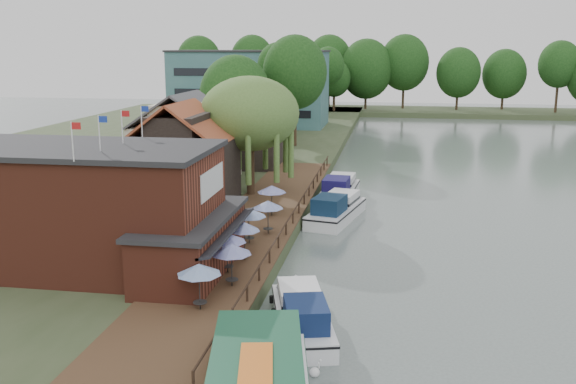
# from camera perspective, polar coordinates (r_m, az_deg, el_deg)

# --- Properties ---
(ground) EXTENTS (260.00, 260.00, 0.00)m
(ground) POSITION_cam_1_polar(r_m,az_deg,el_deg) (37.69, 6.10, -8.81)
(ground) COLOR #54615D
(ground) RESTS_ON ground
(land_bank) EXTENTS (50.00, 140.00, 1.00)m
(land_bank) POSITION_cam_1_polar(r_m,az_deg,el_deg) (78.04, -14.80, 2.55)
(land_bank) COLOR #384728
(land_bank) RESTS_ON ground
(quay_deck) EXTENTS (6.00, 50.00, 0.10)m
(quay_deck) POSITION_cam_1_polar(r_m,az_deg,el_deg) (47.80, -2.76, -2.72)
(quay_deck) COLOR #47301E
(quay_deck) RESTS_ON land_bank
(quay_rail) EXTENTS (0.20, 49.00, 1.00)m
(quay_rail) POSITION_cam_1_polar(r_m,az_deg,el_deg) (47.68, 0.54, -2.18)
(quay_rail) COLOR black
(quay_rail) RESTS_ON land_bank
(pub) EXTENTS (20.00, 11.00, 7.30)m
(pub) POSITION_cam_1_polar(r_m,az_deg,el_deg) (38.61, -15.05, -1.40)
(pub) COLOR maroon
(pub) RESTS_ON land_bank
(hotel_block) EXTENTS (25.40, 12.40, 12.30)m
(hotel_block) POSITION_cam_1_polar(r_m,az_deg,el_deg) (107.88, -3.39, 9.24)
(hotel_block) COLOR #38666B
(hotel_block) RESTS_ON land_bank
(cottage_a) EXTENTS (8.60, 7.60, 8.50)m
(cottage_a) POSITION_cam_1_polar(r_m,az_deg,el_deg) (52.51, -9.39, 3.23)
(cottage_a) COLOR black
(cottage_a) RESTS_ON land_bank
(cottage_b) EXTENTS (9.60, 8.60, 8.50)m
(cottage_b) POSITION_cam_1_polar(r_m,az_deg,el_deg) (62.83, -9.07, 4.80)
(cottage_b) COLOR beige
(cottage_b) RESTS_ON land_bank
(cottage_c) EXTENTS (7.60, 7.60, 8.50)m
(cottage_c) POSITION_cam_1_polar(r_m,az_deg,el_deg) (70.34, -3.65, 5.78)
(cottage_c) COLOR black
(cottage_c) RESTS_ON land_bank
(willow) EXTENTS (8.60, 8.60, 10.43)m
(willow) POSITION_cam_1_polar(r_m,az_deg,el_deg) (55.91, -3.39, 4.95)
(willow) COLOR #476B2D
(willow) RESTS_ON land_bank
(umbrella_0) EXTENTS (2.23, 2.23, 2.38)m
(umbrella_0) POSITION_cam_1_polar(r_m,az_deg,el_deg) (32.21, -7.87, -8.33)
(umbrella_0) COLOR #1C4F9C
(umbrella_0) RESTS_ON quay_deck
(umbrella_1) EXTENTS (2.24, 2.24, 2.38)m
(umbrella_1) POSITION_cam_1_polar(r_m,az_deg,el_deg) (35.03, -5.04, -6.49)
(umbrella_1) COLOR navy
(umbrella_1) RESTS_ON quay_deck
(umbrella_2) EXTENTS (2.25, 2.25, 2.38)m
(umbrella_2) POSITION_cam_1_polar(r_m,az_deg,el_deg) (37.10, -5.42, -5.39)
(umbrella_2) COLOR navy
(umbrella_2) RESTS_ON quay_deck
(umbrella_3) EXTENTS (1.98, 1.98, 2.38)m
(umbrella_3) POSITION_cam_1_polar(r_m,az_deg,el_deg) (39.21, -3.91, -4.35)
(umbrella_3) COLOR navy
(umbrella_3) RESTS_ON quay_deck
(umbrella_4) EXTENTS (2.35, 2.35, 2.38)m
(umbrella_4) POSITION_cam_1_polar(r_m,az_deg,el_deg) (42.38, -3.50, -3.03)
(umbrella_4) COLOR #1B4599
(umbrella_4) RESTS_ON quay_deck
(umbrella_5) EXTENTS (2.17, 2.17, 2.38)m
(umbrella_5) POSITION_cam_1_polar(r_m,az_deg,el_deg) (44.45, -1.79, -2.25)
(umbrella_5) COLOR #1B3895
(umbrella_5) RESTS_ON quay_deck
(umbrella_6) EXTENTS (2.27, 2.27, 2.38)m
(umbrella_6) POSITION_cam_1_polar(r_m,az_deg,el_deg) (49.23, -1.45, -0.76)
(umbrella_6) COLOR navy
(umbrella_6) RESTS_ON quay_deck
(cruiser_0) EXTENTS (5.05, 9.44, 2.15)m
(cruiser_0) POSITION_cam_1_polar(r_m,az_deg,el_deg) (32.36, 1.26, -10.42)
(cruiser_0) COLOR white
(cruiser_0) RESTS_ON ground
(cruiser_1) EXTENTS (5.13, 10.20, 2.36)m
(cruiser_1) POSITION_cam_1_polar(r_m,az_deg,el_deg) (52.26, 4.31, -1.24)
(cruiser_1) COLOR silver
(cruiser_1) RESTS_ON ground
(cruiser_2) EXTENTS (3.79, 9.98, 2.37)m
(cruiser_2) POSITION_cam_1_polar(r_m,az_deg,el_deg) (59.42, 4.58, 0.48)
(cruiser_2) COLOR silver
(cruiser_2) RESTS_ON ground
(swan) EXTENTS (0.44, 0.44, 0.44)m
(swan) POSITION_cam_1_polar(r_m,az_deg,el_deg) (28.58, 2.39, -15.66)
(swan) COLOR white
(swan) RESTS_ON ground
(bank_tree_0) EXTENTS (8.90, 8.90, 11.91)m
(bank_tree_0) POSITION_cam_1_polar(r_m,az_deg,el_deg) (80.09, -4.67, 7.84)
(bank_tree_0) COLOR #143811
(bank_tree_0) RESTS_ON land_bank
(bank_tree_1) EXTENTS (8.35, 8.35, 14.38)m
(bank_tree_1) POSITION_cam_1_polar(r_m,az_deg,el_deg) (84.44, 0.61, 8.98)
(bank_tree_1) COLOR #143811
(bank_tree_1) RESTS_ON land_bank
(bank_tree_2) EXTENTS (6.16, 6.16, 13.49)m
(bank_tree_2) POSITION_cam_1_polar(r_m,az_deg,el_deg) (96.48, -0.88, 9.19)
(bank_tree_2) COLOR #143811
(bank_tree_2) RESTS_ON land_bank
(bank_tree_3) EXTENTS (8.19, 8.19, 13.01)m
(bank_tree_3) POSITION_cam_1_polar(r_m,az_deg,el_deg) (113.94, 0.91, 9.63)
(bank_tree_3) COLOR #143811
(bank_tree_3) RESTS_ON land_bank
(bank_tree_4) EXTENTS (6.21, 6.21, 12.84)m
(bank_tree_4) POSITION_cam_1_polar(r_m,az_deg,el_deg) (123.45, 3.55, 9.81)
(bank_tree_4) COLOR #143811
(bank_tree_4) RESTS_ON land_bank
(bank_tree_5) EXTENTS (6.59, 6.59, 10.38)m
(bank_tree_5) POSITION_cam_1_polar(r_m,az_deg,el_deg) (131.75, 4.13, 9.46)
(bank_tree_5) COLOR #143811
(bank_tree_5) RESTS_ON land_bank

